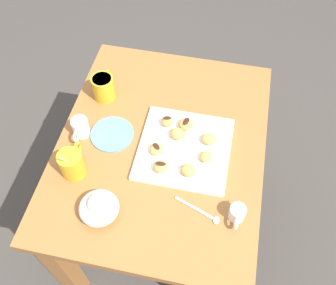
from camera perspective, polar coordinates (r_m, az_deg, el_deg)
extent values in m
plane|color=#423D38|center=(1.98, -0.72, -11.96)|extent=(8.00, 8.00, 0.00)
cube|color=#A36633|center=(1.36, -1.03, -0.58)|extent=(0.92, 0.74, 0.04)
cube|color=#A36633|center=(1.88, 11.01, 1.66)|extent=(0.07, 0.07, 0.68)
cube|color=#A36633|center=(1.60, -15.50, -17.78)|extent=(0.07, 0.07, 0.68)
cube|color=#A36633|center=(1.94, -7.23, 4.69)|extent=(0.07, 0.07, 0.68)
cube|color=white|center=(1.33, 2.50, -0.95)|extent=(0.32, 0.32, 0.02)
cylinder|color=gold|center=(1.28, -14.37, -3.19)|extent=(0.08, 0.08, 0.10)
torus|color=gold|center=(1.30, -13.67, -1.23)|extent=(0.06, 0.01, 0.06)
cylinder|color=black|center=(1.25, -14.78, -2.15)|extent=(0.07, 0.07, 0.01)
cylinder|color=silver|center=(1.24, -14.99, -2.89)|extent=(0.05, 0.01, 0.13)
cylinder|color=gold|center=(1.47, -9.76, 8.19)|extent=(0.08, 0.08, 0.10)
torus|color=gold|center=(1.50, -9.19, 9.76)|extent=(0.06, 0.01, 0.06)
cylinder|color=black|center=(1.44, -10.00, 9.37)|extent=(0.07, 0.07, 0.01)
cylinder|color=white|center=(1.38, -13.11, 2.29)|extent=(0.06, 0.06, 0.07)
cone|color=white|center=(1.38, -12.93, 3.87)|extent=(0.02, 0.02, 0.02)
torus|color=white|center=(1.36, -13.69, 1.05)|extent=(0.05, 0.01, 0.05)
cylinder|color=white|center=(1.36, -13.35, 3.05)|extent=(0.05, 0.05, 0.01)
ellipsoid|color=white|center=(1.20, -10.41, -9.73)|extent=(0.13, 0.13, 0.07)
sphere|color=silver|center=(1.18, -10.59, -9.24)|extent=(0.07, 0.07, 0.07)
ellipsoid|color=green|center=(1.17, -10.54, -8.20)|extent=(0.02, 0.03, 0.01)
cylinder|color=white|center=(1.21, 10.44, -10.47)|extent=(0.05, 0.05, 0.05)
cone|color=white|center=(1.20, 10.69, -9.07)|extent=(0.02, 0.02, 0.02)
torus|color=white|center=(1.19, 10.28, -11.98)|extent=(0.04, 0.01, 0.04)
cylinder|color=#381E11|center=(1.19, 10.60, -10.05)|extent=(0.04, 0.04, 0.01)
cylinder|color=#66A8DB|center=(1.38, -8.41, 1.41)|extent=(0.16, 0.16, 0.01)
cube|color=silver|center=(1.22, 4.18, -9.97)|extent=(0.06, 0.14, 0.00)
ellipsoid|color=silver|center=(1.21, 7.33, -11.60)|extent=(0.03, 0.02, 0.01)
ellipsoid|color=#DBA351|center=(1.29, 5.81, -2.17)|extent=(0.06, 0.06, 0.03)
ellipsoid|color=#DBA351|center=(1.26, -1.10, -3.70)|extent=(0.06, 0.07, 0.04)
ellipsoid|color=#381E11|center=(1.24, -1.11, -3.25)|extent=(0.02, 0.04, 0.00)
ellipsoid|color=#DBA351|center=(1.36, -0.11, 3.23)|extent=(0.05, 0.05, 0.04)
ellipsoid|color=#381E11|center=(1.35, -0.11, 3.74)|extent=(0.02, 0.03, 0.00)
ellipsoid|color=#DBA351|center=(1.30, -1.76, -1.00)|extent=(0.06, 0.06, 0.03)
ellipsoid|color=#381E11|center=(1.28, -1.78, -0.60)|extent=(0.04, 0.04, 0.00)
ellipsoid|color=#DBA351|center=(1.36, 2.75, 2.77)|extent=(0.07, 0.07, 0.03)
ellipsoid|color=#381E11|center=(1.34, 2.78, 3.23)|extent=(0.04, 0.03, 0.00)
ellipsoid|color=#DBA351|center=(1.33, 6.21, 0.55)|extent=(0.05, 0.06, 0.03)
ellipsoid|color=#DBA351|center=(1.33, 1.48, 1.33)|extent=(0.06, 0.06, 0.04)
ellipsoid|color=#DBA351|center=(1.25, 3.09, -4.23)|extent=(0.06, 0.07, 0.03)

